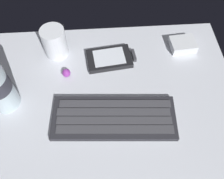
# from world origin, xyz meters

# --- Properties ---
(ground_plane) EXTENTS (0.64, 0.48, 0.03)m
(ground_plane) POSITION_xyz_m (0.00, -0.00, -0.01)
(ground_plane) COLOR silver
(keyboard) EXTENTS (0.30, 0.13, 0.02)m
(keyboard) POSITION_xyz_m (0.00, -0.06, 0.01)
(keyboard) COLOR #232328
(keyboard) RESTS_ON ground_plane
(handheld_device) EXTENTS (0.13, 0.09, 0.02)m
(handheld_device) POSITION_xyz_m (0.01, 0.12, 0.01)
(handheld_device) COLOR black
(handheld_device) RESTS_ON ground_plane
(juice_cup) EXTENTS (0.06, 0.06, 0.09)m
(juice_cup) POSITION_xyz_m (-0.14, 0.15, 0.04)
(juice_cup) COLOR silver
(juice_cup) RESTS_ON ground_plane
(charger_block) EXTENTS (0.07, 0.06, 0.02)m
(charger_block) POSITION_xyz_m (0.21, 0.15, 0.01)
(charger_block) COLOR silver
(charger_block) RESTS_ON ground_plane
(trackball_mouse) EXTENTS (0.02, 0.02, 0.02)m
(trackball_mouse) POSITION_xyz_m (-0.12, 0.07, 0.01)
(trackball_mouse) COLOR purple
(trackball_mouse) RESTS_ON ground_plane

